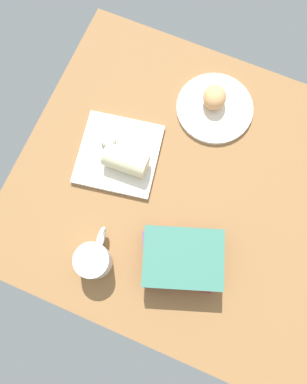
{
  "coord_description": "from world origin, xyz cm",
  "views": [
    {
      "loc": [
        -3.65,
        -29.8,
        109.46
      ],
      "look_at": [
        -13.51,
        -6.37,
        7.0
      ],
      "focal_mm": 35.04,
      "sensor_mm": 36.0,
      "label": 1
    }
  ],
  "objects": [
    {
      "name": "dining_table",
      "position": [
        0.0,
        0.0,
        2.0
      ],
      "size": [
        110.0,
        90.0,
        4.0
      ],
      "primitive_type": "cube",
      "color": "olive",
      "rests_on": "ground"
    },
    {
      "name": "coffee_mug",
      "position": [
        -20.76,
        -29.97,
        8.77
      ],
      "size": [
        9.3,
        14.24,
        9.32
      ],
      "color": "white",
      "rests_on": "dining_table"
    },
    {
      "name": "round_plate",
      "position": [
        -6.76,
        25.73,
        4.7
      ],
      "size": [
        23.37,
        23.37,
        1.4
      ],
      "primitive_type": "cylinder",
      "color": "silver",
      "rests_on": "dining_table"
    },
    {
      "name": "square_plate",
      "position": [
        -27.68,
        0.72,
        4.8
      ],
      "size": [
        26.66,
        26.66,
        1.6
      ],
      "primitive_type": "cube",
      "rotation": [
        0.0,
        0.0,
        0.18
      ],
      "color": "silver",
      "rests_on": "dining_table"
    },
    {
      "name": "book_stack",
      "position": [
        0.69,
        -20.69,
        8.73
      ],
      "size": [
        24.89,
        21.8,
        8.98
      ],
      "color": "#A53338",
      "rests_on": "dining_table"
    },
    {
      "name": "breakfast_wrap",
      "position": [
        -24.13,
        -1.41,
        8.92
      ],
      "size": [
        12.74,
        7.24,
        6.63
      ],
      "primitive_type": "cylinder",
      "rotation": [
        1.57,
        0.0,
        4.76
      ],
      "color": "beige",
      "rests_on": "square_plate"
    },
    {
      "name": "scone_pastry",
      "position": [
        -7.91,
        26.99,
        8.56
      ],
      "size": [
        8.89,
        9.57,
        6.32
      ],
      "primitive_type": "ellipsoid",
      "rotation": [
        0.0,
        0.0,
        1.87
      ],
      "color": "tan",
      "rests_on": "round_plate"
    },
    {
      "name": "sauce_cup",
      "position": [
        -32.12,
        3.38,
        6.91
      ],
      "size": [
        4.56,
        4.56,
        2.43
      ],
      "color": "silver",
      "rests_on": "square_plate"
    }
  ]
}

